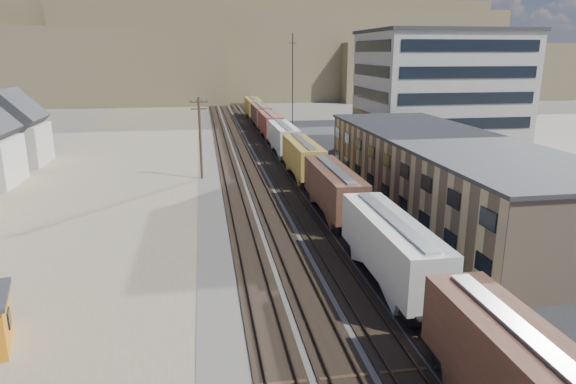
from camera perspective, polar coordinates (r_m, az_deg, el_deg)
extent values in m
plane|color=#6B6356|center=(26.78, 10.59, -19.40)|extent=(300.00, 300.00, 0.00)
cube|color=#4C4742|center=(72.61, -2.82, 3.24)|extent=(18.00, 200.00, 0.06)
cube|color=#796E53|center=(63.54, -19.93, 0.57)|extent=(24.00, 180.00, 0.03)
cube|color=#232326|center=(64.98, 18.48, 1.02)|extent=(26.00, 120.00, 0.04)
cube|color=black|center=(72.21, -6.77, 3.14)|extent=(2.60, 200.00, 0.08)
cube|color=#38281E|center=(72.16, -7.34, 3.21)|extent=(0.08, 200.00, 0.16)
cube|color=#38281E|center=(72.22, -6.20, 3.26)|extent=(0.08, 200.00, 0.16)
cube|color=black|center=(72.40, -4.39, 3.24)|extent=(2.60, 200.00, 0.08)
cube|color=#38281E|center=(72.32, -4.96, 3.31)|extent=(0.08, 200.00, 0.16)
cube|color=#38281E|center=(72.44, -3.83, 3.35)|extent=(0.08, 200.00, 0.16)
cube|color=black|center=(72.72, -2.04, 3.32)|extent=(2.60, 200.00, 0.08)
cube|color=#38281E|center=(72.61, -2.60, 3.40)|extent=(0.08, 200.00, 0.16)
cube|color=#38281E|center=(72.79, -1.48, 3.44)|extent=(0.08, 200.00, 0.16)
cube|color=black|center=(73.12, 0.14, 3.40)|extent=(2.60, 200.00, 0.08)
cube|color=#38281E|center=(72.98, -0.41, 3.47)|extent=(0.08, 200.00, 0.16)
cube|color=#38281E|center=(73.22, 0.70, 3.51)|extent=(0.08, 200.00, 0.16)
cube|color=black|center=(27.41, 18.88, -17.26)|extent=(2.20, 2.20, 0.90)
cube|color=#B7B7B2|center=(21.82, 26.21, -15.03)|extent=(0.90, 12.32, 0.16)
cube|color=black|center=(31.30, 14.49, -12.59)|extent=(2.20, 2.20, 0.90)
cube|color=black|center=(39.91, 8.66, -6.03)|extent=(2.20, 2.20, 0.90)
cube|color=beige|center=(34.69, 11.38, -5.68)|extent=(3.00, 13.34, 3.40)
cube|color=#B7B7B2|center=(34.10, 11.53, -2.88)|extent=(0.90, 12.32, 0.16)
cube|color=black|center=(44.43, 6.67, -3.72)|extent=(2.20, 2.20, 0.90)
cube|color=black|center=(53.81, 3.71, -0.26)|extent=(2.20, 2.20, 0.90)
cube|color=#4A311F|center=(48.50, 5.10, 0.60)|extent=(3.00, 13.34, 3.40)
cube|color=#B7B7B2|center=(48.08, 5.15, 2.66)|extent=(0.90, 12.32, 0.16)
cube|color=black|center=(58.58, 2.60, 1.04)|extent=(2.20, 2.20, 0.90)
cube|color=black|center=(68.27, 0.83, 3.10)|extent=(2.20, 2.20, 0.90)
cube|color=gold|center=(62.96, 1.66, 4.06)|extent=(3.00, 13.34, 3.40)
cube|color=#B7B7B2|center=(62.63, 1.67, 5.65)|extent=(0.90, 12.33, 0.16)
cube|color=black|center=(73.14, 0.12, 3.92)|extent=(2.20, 2.20, 0.90)
cube|color=black|center=(83.00, -1.05, 5.28)|extent=(2.20, 2.20, 0.90)
cube|color=beige|center=(77.70, -0.50, 6.20)|extent=(3.00, 13.34, 3.40)
cube|color=#B7B7B2|center=(77.44, -0.50, 7.51)|extent=(0.90, 12.33, 0.16)
cube|color=black|center=(87.93, -1.53, 5.84)|extent=(2.20, 2.20, 0.90)
cube|color=black|center=(97.87, -2.36, 6.80)|extent=(2.20, 2.20, 0.90)
cube|color=maroon|center=(92.58, -1.98, 7.66)|extent=(3.00, 13.34, 3.40)
cube|color=#B7B7B2|center=(92.37, -1.99, 8.75)|extent=(0.90, 12.32, 0.16)
cube|color=black|center=(102.83, -2.72, 7.20)|extent=(2.20, 2.20, 0.90)
cube|color=black|center=(112.83, -3.33, 7.91)|extent=(2.20, 2.20, 0.90)
cube|color=#4A311F|center=(107.56, -3.05, 8.71)|extent=(3.00, 13.34, 3.40)
cube|color=#B7B7B2|center=(107.37, -3.07, 9.65)|extent=(0.90, 12.32, 0.16)
cube|color=black|center=(117.81, -3.60, 8.22)|extent=(2.20, 2.20, 0.90)
cube|color=black|center=(127.84, -4.08, 8.76)|extent=(2.20, 2.20, 0.90)
cube|color=gold|center=(122.59, -3.87, 9.50)|extent=(3.00, 13.34, 3.40)
cube|color=#B7B7B2|center=(122.43, -3.89, 10.33)|extent=(0.90, 12.32, 0.16)
cube|color=#A18265|center=(52.40, 17.03, 1.77)|extent=(12.00, 40.00, 7.00)
cube|color=#2D2D30|center=(51.72, 17.33, 5.65)|extent=(12.40, 40.40, 0.30)
cube|color=black|center=(50.34, 10.72, 0.11)|extent=(0.12, 36.00, 1.20)
cube|color=black|center=(49.66, 10.89, 3.46)|extent=(0.12, 36.00, 1.20)
cube|color=#9E998E|center=(83.98, 16.34, 10.47)|extent=(22.00, 18.00, 18.00)
cube|color=#2D2D30|center=(83.81, 16.83, 16.74)|extent=(22.60, 18.60, 0.50)
cube|color=black|center=(79.85, 9.04, 10.67)|extent=(0.12, 16.00, 16.00)
cube|color=black|center=(75.94, 19.29, 9.79)|extent=(20.00, 0.12, 16.00)
cylinder|color=#382619|center=(63.38, -9.71, 5.85)|extent=(0.32, 0.32, 10.00)
cube|color=#382619|center=(62.83, -9.89, 9.81)|extent=(2.20, 0.14, 0.14)
cube|color=#382619|center=(62.90, -9.86, 9.08)|extent=(1.90, 0.14, 0.14)
cylinder|color=black|center=(62.81, -9.34, 9.97)|extent=(0.08, 0.08, 0.22)
cylinder|color=black|center=(82.02, 0.51, 10.97)|extent=(0.16, 0.16, 18.00)
cube|color=black|center=(81.81, 0.52, 16.22)|extent=(1.20, 0.08, 0.08)
cube|color=#9E998E|center=(80.82, -28.09, 4.66)|extent=(8.00, 8.00, 5.50)
cube|color=#2D2D30|center=(80.34, -28.41, 7.21)|extent=(8.15, 8.16, 8.15)
cube|color=brown|center=(178.32, -27.03, 12.32)|extent=(120.00, 40.00, 22.00)
cube|color=brown|center=(182.75, -0.61, 14.90)|extent=(140.00, 45.00, 28.00)
cube|color=brown|center=(196.87, 20.97, 12.49)|extent=(110.00, 38.00, 18.00)
cube|color=brown|center=(200.57, -10.35, 15.27)|extent=(200.00, 60.00, 32.00)
cube|color=black|center=(31.67, -28.58, -12.22)|extent=(0.32, 0.93, 0.94)
imported|color=navy|center=(78.29, 18.09, 3.96)|extent=(5.25, 6.37, 1.62)
imported|color=silver|center=(74.55, 22.64, 2.89)|extent=(2.80, 4.19, 1.32)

